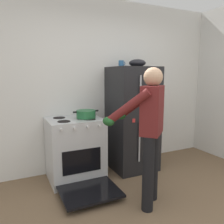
# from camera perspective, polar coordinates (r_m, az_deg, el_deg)

# --- Properties ---
(kitchen_wall_back) EXTENTS (6.00, 0.10, 2.70)m
(kitchen_wall_back) POSITION_cam_1_polar(r_m,az_deg,el_deg) (3.74, -3.62, 6.77)
(kitchen_wall_back) COLOR white
(kitchen_wall_back) RESTS_ON ground
(refrigerator) EXTENTS (0.68, 0.72, 1.64)m
(refrigerator) POSITION_cam_1_polar(r_m,az_deg,el_deg) (3.65, 5.09, -1.69)
(refrigerator) COLOR black
(refrigerator) RESTS_ON ground
(stove_range) EXTENTS (0.76, 1.22, 0.91)m
(stove_range) POSITION_cam_1_polar(r_m,az_deg,el_deg) (3.37, -9.21, -9.42)
(stove_range) COLOR silver
(stove_range) RESTS_ON ground
(person_cook) EXTENTS (0.71, 0.75, 1.60)m
(person_cook) POSITION_cam_1_polar(r_m,az_deg,el_deg) (2.59, 9.09, -3.18)
(person_cook) COLOR black
(person_cook) RESTS_ON ground
(red_pot) EXTENTS (0.38, 0.28, 0.11)m
(red_pot) POSITION_cam_1_polar(r_m,az_deg,el_deg) (3.25, -6.59, -0.52)
(red_pot) COLOR #236638
(red_pot) RESTS_ON stove_range
(coffee_mug) EXTENTS (0.11, 0.08, 0.10)m
(coffee_mug) POSITION_cam_1_polar(r_m,az_deg,el_deg) (3.55, 2.35, 12.10)
(coffee_mug) COLOR #2D6093
(coffee_mug) RESTS_ON refrigerator
(mixing_bowl) EXTENTS (0.26, 0.26, 0.12)m
(mixing_bowl) POSITION_cam_1_polar(r_m,az_deg,el_deg) (3.63, 6.41, 12.17)
(mixing_bowl) COLOR black
(mixing_bowl) RESTS_ON refrigerator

